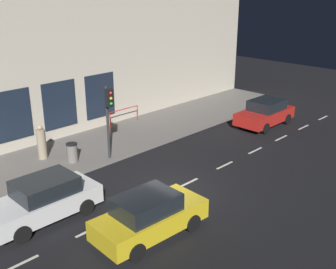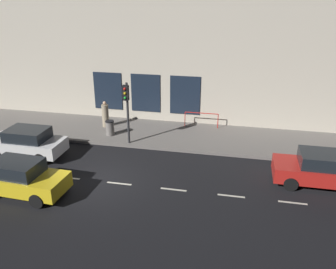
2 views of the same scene
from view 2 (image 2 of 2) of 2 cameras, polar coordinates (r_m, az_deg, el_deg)
ground_plane at (r=17.22m, az=-11.03°, el=-7.43°), size 60.00×60.00×0.00m
sidewalk at (r=22.48m, az=-5.02°, el=0.39°), size 4.50×32.00×0.15m
building_facade at (r=23.69m, az=-3.55°, el=12.12°), size 0.65×32.00×8.55m
lane_centre_line at (r=16.88m, az=-7.87°, el=-7.84°), size 0.12×27.20×0.01m
traffic_light at (r=19.81m, az=-6.70°, el=5.21°), size 0.48×0.32×3.59m
parked_car_0 at (r=20.56m, az=-21.88°, el=-1.21°), size 1.90×4.14×1.58m
parked_car_1 at (r=16.88m, az=-22.76°, el=-6.48°), size 1.96×4.11×1.58m
parked_car_2 at (r=17.76m, az=23.20°, el=-5.11°), size 1.93×3.98×1.58m
pedestrian_0 at (r=23.26m, az=-10.09°, el=3.10°), size 0.50×0.50×1.70m
trash_bin at (r=21.90m, az=-9.35°, el=1.06°), size 0.53×0.53×0.92m
red_railing at (r=22.91m, az=5.42°, el=2.93°), size 0.05×2.20×0.97m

